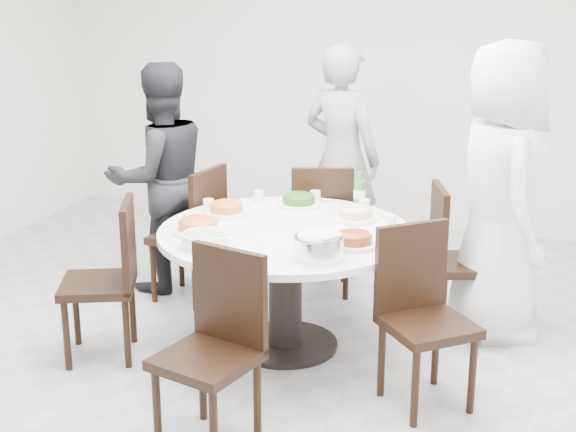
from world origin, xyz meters
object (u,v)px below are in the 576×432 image
(soup_bowl, at_px, (206,240))
(dining_table, at_px, (285,289))
(diner_middle, at_px, (342,158))
(diner_left, at_px, (161,178))
(rice_bowl, at_px, (319,247))
(chair_n, at_px, (322,227))
(chair_sw, at_px, (98,281))
(chair_s, at_px, (206,355))
(chair_nw, at_px, (186,234))
(beverage_bottle, at_px, (359,191))
(diner_right, at_px, (500,192))
(chair_se, at_px, (428,321))
(chair_ne, at_px, (467,261))

(soup_bowl, bearing_deg, dining_table, 54.41)
(diner_middle, distance_m, diner_left, 1.37)
(diner_middle, xyz_separation_m, rice_bowl, (0.37, -1.90, -0.05))
(chair_n, relative_size, diner_middle, 0.55)
(chair_n, xyz_separation_m, chair_sw, (-0.95, -1.42, 0.00))
(dining_table, relative_size, diner_left, 0.92)
(rice_bowl, bearing_deg, chair_n, 105.23)
(dining_table, xyz_separation_m, chair_s, (-0.01, -1.14, 0.10))
(chair_s, relative_size, diner_middle, 0.55)
(chair_nw, xyz_separation_m, rice_bowl, (1.22, -0.94, 0.33))
(beverage_bottle, bearing_deg, diner_right, 5.88)
(diner_right, bearing_deg, diner_middle, 33.95)
(chair_n, relative_size, chair_nw, 1.00)
(diner_right, height_order, diner_middle, diner_right)
(chair_se, relative_size, soup_bowl, 3.64)
(chair_se, xyz_separation_m, diner_right, (0.25, 1.05, 0.44))
(diner_left, height_order, soup_bowl, diner_left)
(rice_bowl, relative_size, soup_bowl, 1.04)
(chair_n, relative_size, diner_right, 0.52)
(dining_table, relative_size, diner_right, 0.82)
(chair_s, xyz_separation_m, chair_se, (0.93, 0.71, 0.00))
(diner_left, height_order, rice_bowl, diner_left)
(dining_table, height_order, beverage_bottle, beverage_bottle)
(chair_nw, distance_m, rice_bowl, 1.57)
(chair_se, xyz_separation_m, diner_left, (-2.08, 1.10, 0.34))
(chair_se, distance_m, diner_left, 2.37)
(chair_se, height_order, rice_bowl, chair_se)
(chair_s, bearing_deg, soup_bowl, 128.30)
(chair_s, height_order, rice_bowl, chair_s)
(chair_ne, distance_m, rice_bowl, 1.24)
(chair_nw, height_order, diner_left, diner_left)
(diner_right, bearing_deg, chair_ne, 87.17)
(chair_sw, distance_m, soup_bowl, 0.76)
(chair_nw, xyz_separation_m, diner_right, (2.07, 0.10, 0.44))
(chair_sw, bearing_deg, chair_se, 67.55)
(chair_s, height_order, diner_middle, diner_middle)
(chair_se, bearing_deg, chair_s, 176.24)
(chair_nw, bearing_deg, chair_s, 36.50)
(diner_left, bearing_deg, chair_s, 73.16)
(dining_table, distance_m, chair_sw, 1.11)
(dining_table, relative_size, rice_bowl, 5.51)
(chair_se, relative_size, beverage_bottle, 3.80)
(chair_sw, relative_size, diner_middle, 0.55)
(chair_ne, xyz_separation_m, chair_nw, (-1.90, -0.05, 0.00))
(chair_sw, xyz_separation_m, chair_se, (1.92, 0.03, 0.00))
(chair_sw, relative_size, chair_se, 1.00)
(soup_bowl, relative_size, beverage_bottle, 1.04)
(chair_n, distance_m, beverage_bottle, 0.68)
(chair_n, distance_m, chair_sw, 1.71)
(diner_middle, height_order, diner_left, diner_middle)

